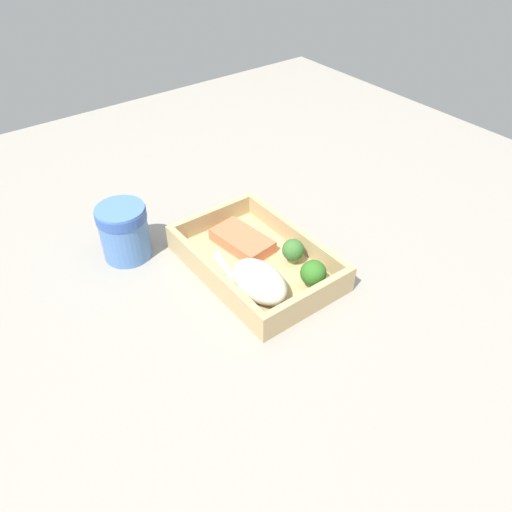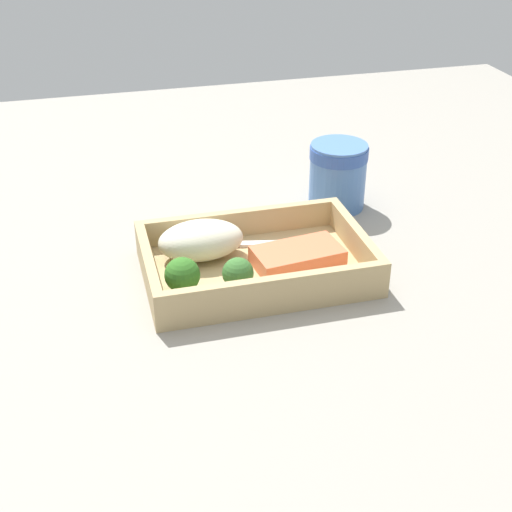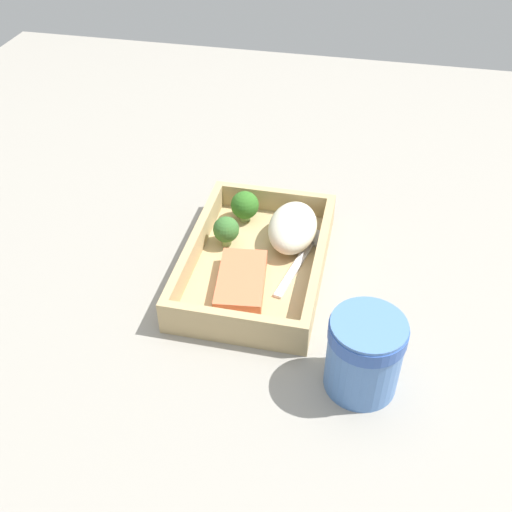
# 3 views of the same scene
# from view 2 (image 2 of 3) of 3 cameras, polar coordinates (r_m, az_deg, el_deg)

# --- Properties ---
(ground_plane) EXTENTS (1.60, 1.60, 0.02)m
(ground_plane) POSITION_cam_2_polar(r_m,az_deg,el_deg) (0.91, 0.00, -2.00)
(ground_plane) COLOR gray
(takeout_tray) EXTENTS (0.28, 0.19, 0.01)m
(takeout_tray) POSITION_cam_2_polar(r_m,az_deg,el_deg) (0.91, 0.00, -1.14)
(takeout_tray) COLOR tan
(takeout_tray) RESTS_ON ground_plane
(tray_rim) EXTENTS (0.28, 0.19, 0.04)m
(tray_rim) POSITION_cam_2_polar(r_m,az_deg,el_deg) (0.89, 0.00, 0.17)
(tray_rim) COLOR tan
(tray_rim) RESTS_ON takeout_tray
(salmon_fillet) EXTENTS (0.12, 0.07, 0.02)m
(salmon_fillet) POSITION_cam_2_polar(r_m,az_deg,el_deg) (0.90, 3.34, -0.04)
(salmon_fillet) COLOR #EA6E46
(salmon_fillet) RESTS_ON takeout_tray
(mashed_potatoes) EXTENTS (0.11, 0.07, 0.05)m
(mashed_potatoes) POSITION_cam_2_polar(r_m,az_deg,el_deg) (0.91, -4.43, 1.27)
(mashed_potatoes) COLOR beige
(mashed_potatoes) RESTS_ON takeout_tray
(broccoli_floret_1) EXTENTS (0.04, 0.04, 0.05)m
(broccoli_floret_1) POSITION_cam_2_polar(r_m,az_deg,el_deg) (0.84, -5.91, -1.57)
(broccoli_floret_1) COLOR #80A35D
(broccoli_floret_1) RESTS_ON takeout_tray
(broccoli_floret_2) EXTENTS (0.04, 0.04, 0.05)m
(broccoli_floret_2) POSITION_cam_2_polar(r_m,az_deg,el_deg) (0.84, -1.46, -1.44)
(broccoli_floret_2) COLOR #80995C
(broccoli_floret_2) RESTS_ON takeout_tray
(fork) EXTENTS (0.16, 0.05, 0.00)m
(fork) POSITION_cam_2_polar(r_m,az_deg,el_deg) (0.95, -2.37, 0.95)
(fork) COLOR silver
(fork) RESTS_ON takeout_tray
(paper_cup) EXTENTS (0.09, 0.09, 0.10)m
(paper_cup) POSITION_cam_2_polar(r_m,az_deg,el_deg) (1.06, 6.57, 6.67)
(paper_cup) COLOR #4B77B9
(paper_cup) RESTS_ON ground_plane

